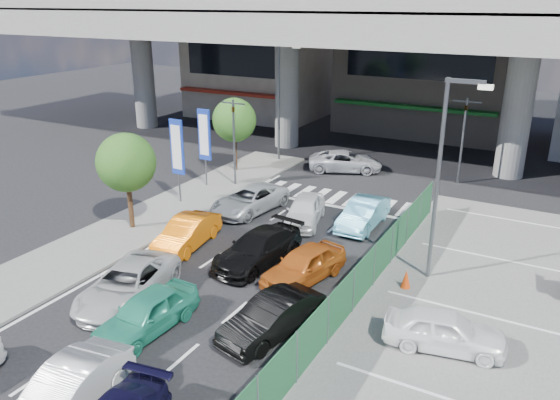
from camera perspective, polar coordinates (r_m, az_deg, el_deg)
The scene contains 28 objects.
ground at distance 20.94m, azimuth -8.44°, elevation -10.45°, with size 120.00×120.00×0.00m, color black.
parking_lot at distance 19.32m, azimuth 23.99°, elevation -14.97°, with size 12.00×28.00×0.06m, color #585956.
sidewalk_left at distance 27.79m, azimuth -15.13°, elevation -2.82°, with size 4.00×30.00×0.12m, color #585956.
fence_run at distance 18.94m, azimuth 6.50°, elevation -10.74°, with size 0.16×22.00×1.80m, color #1C512D, non-canonical shape.
expressway at distance 37.90m, azimuth 12.00°, elevation 17.03°, with size 64.00×14.00×10.75m.
building_west at distance 53.71m, azimuth -1.90°, elevation 15.83°, with size 12.00×10.90×13.00m.
building_center at distance 48.54m, azimuth 15.91°, elevation 15.82°, with size 14.00×10.90×15.00m.
traffic_light_left at distance 32.12m, azimuth -4.88°, elevation 8.17°, with size 1.60×1.24×5.20m.
traffic_light_right at distance 34.30m, azimuth 18.75°, elevation 7.96°, with size 1.60×1.24×5.20m.
street_lamp_right at distance 21.37m, azimuth 16.76°, elevation 3.51°, with size 1.65×0.22×8.00m.
street_lamp_left at distance 37.09m, azimuth 0.11°, elevation 11.18°, with size 1.65×0.22×8.00m.
signboard_near at distance 29.77m, azimuth -10.70°, elevation 5.20°, with size 0.80×0.14×4.70m.
signboard_far at distance 32.29m, azimuth -7.91°, elevation 6.53°, with size 0.80×0.14×4.70m.
tree_near at distance 26.70m, azimuth -15.78°, elevation 3.77°, with size 2.80×2.80×4.80m.
tree_far at distance 35.13m, azimuth -4.80°, elevation 8.30°, with size 2.80×2.80×4.80m.
hatch_white_back_mid at distance 16.58m, azimuth -21.37°, elevation -18.14°, with size 1.46×4.19×1.38m, color white.
sedan_white_mid_left at distance 21.22m, azimuth -15.63°, elevation -8.45°, with size 2.29×4.97×1.38m, color silver.
taxi_teal_mid at distance 19.28m, azimuth -13.74°, elevation -11.37°, with size 1.63×4.05×1.38m, color teal.
hatch_black_mid_right at distance 18.56m, azimuth -0.82°, elevation -12.15°, with size 1.42×4.06×1.34m, color black.
taxi_orange_left at distance 25.04m, azimuth -9.70°, elevation -3.42°, with size 1.45×4.16×1.37m, color orange.
sedan_black_mid at distance 23.20m, azimuth -2.33°, elevation -5.09°, with size 1.93×4.76×1.38m, color black.
taxi_orange_right at distance 21.87m, azimuth 2.53°, elevation -6.75°, with size 1.63×4.05×1.38m, color #BA5617.
wagon_silver_front_left at distance 28.88m, azimuth -3.18°, elevation 0.05°, with size 2.18×4.73×1.31m, color #A9AEB2.
sedan_white_front_mid at distance 27.31m, azimuth 2.59°, elevation -1.08°, with size 1.63×4.05×1.38m, color silver.
kei_truck_front_right at distance 27.18m, azimuth 8.71°, elevation -1.41°, with size 1.46×4.19×1.38m, color #6CCAEE.
crossing_wagon_silver at distance 35.98m, azimuth 6.85°, elevation 4.04°, with size 2.20×4.77×1.32m, color #ADAEB5.
parked_sedan_white at distance 18.60m, azimuth 16.82°, elevation -12.88°, with size 1.54×3.84×1.31m, color white.
traffic_cone at distance 21.91m, azimuth 13.02°, elevation -8.02°, with size 0.38×0.38×0.74m, color #CE3B0B.
Camera 1 is at (11.19, -14.16, 10.61)m, focal length 35.00 mm.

